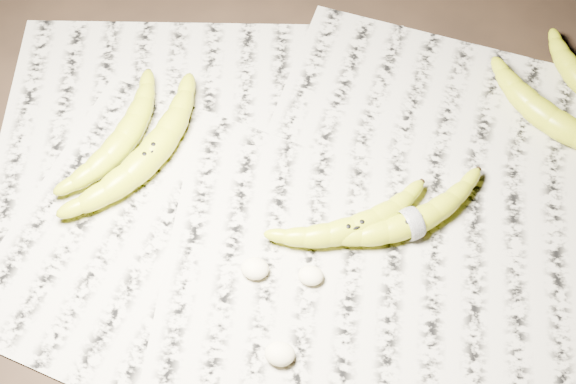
% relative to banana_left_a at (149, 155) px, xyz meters
% --- Properties ---
extents(ground, '(3.00, 3.00, 0.00)m').
position_rel_banana_left_a_xyz_m(ground, '(0.17, -0.03, -0.03)').
color(ground, black).
rests_on(ground, ground).
extents(newspaper_patch, '(0.90, 0.70, 0.01)m').
position_rel_banana_left_a_xyz_m(newspaper_patch, '(0.21, -0.02, -0.02)').
color(newspaper_patch, '#B5B09B').
rests_on(newspaper_patch, ground).
extents(banana_left_a, '(0.15, 0.23, 0.04)m').
position_rel_banana_left_a_xyz_m(banana_left_a, '(0.00, 0.00, 0.00)').
color(banana_left_a, gold).
rests_on(banana_left_a, newspaper_patch).
extents(banana_left_b, '(0.11, 0.19, 0.04)m').
position_rel_banana_left_a_xyz_m(banana_left_b, '(-0.04, 0.02, -0.00)').
color(banana_left_b, gold).
rests_on(banana_left_b, newspaper_patch).
extents(banana_center, '(0.18, 0.14, 0.03)m').
position_rel_banana_left_a_xyz_m(banana_center, '(0.27, -0.06, -0.00)').
color(banana_center, gold).
rests_on(banana_center, newspaper_patch).
extents(banana_taped, '(0.19, 0.15, 0.03)m').
position_rel_banana_left_a_xyz_m(banana_taped, '(0.34, -0.04, -0.00)').
color(banana_taped, gold).
rests_on(banana_taped, newspaper_patch).
extents(banana_upper_a, '(0.20, 0.16, 0.04)m').
position_rel_banana_left_a_xyz_m(banana_upper_a, '(0.51, 0.14, -0.00)').
color(banana_upper_a, gold).
rests_on(banana_upper_a, newspaper_patch).
extents(measuring_tape, '(0.03, 0.04, 0.04)m').
position_rel_banana_left_a_xyz_m(measuring_tape, '(0.34, -0.04, -0.00)').
color(measuring_tape, white).
rests_on(measuring_tape, newspaper_patch).
extents(flesh_chunk_a, '(0.03, 0.03, 0.02)m').
position_rel_banana_left_a_xyz_m(flesh_chunk_a, '(0.16, -0.13, -0.01)').
color(flesh_chunk_a, beige).
rests_on(flesh_chunk_a, newspaper_patch).
extents(flesh_chunk_b, '(0.03, 0.03, 0.02)m').
position_rel_banana_left_a_xyz_m(flesh_chunk_b, '(0.21, -0.23, -0.01)').
color(flesh_chunk_b, beige).
rests_on(flesh_chunk_b, newspaper_patch).
extents(flesh_chunk_c, '(0.03, 0.03, 0.02)m').
position_rel_banana_left_a_xyz_m(flesh_chunk_c, '(0.23, -0.12, -0.01)').
color(flesh_chunk_c, beige).
rests_on(flesh_chunk_c, newspaper_patch).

